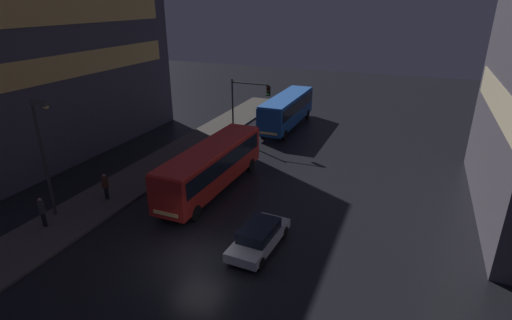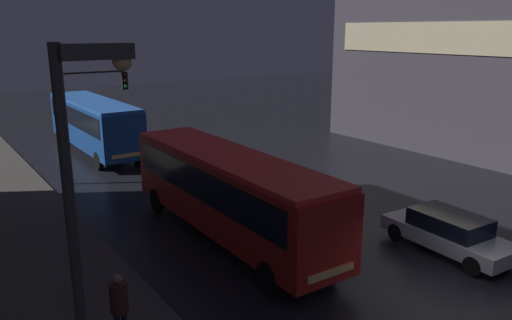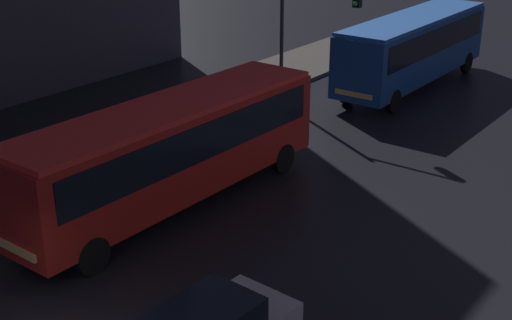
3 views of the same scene
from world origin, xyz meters
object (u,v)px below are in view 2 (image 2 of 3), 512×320
at_px(car_taxi, 449,232).
at_px(pedestrian_mid, 119,302).
at_px(bus_near, 228,187).
at_px(bus_far, 94,121).
at_px(traffic_light_main, 84,103).
at_px(street_lamp_sidewalk, 85,196).

bearing_deg(car_taxi, pedestrian_mid, -2.76).
bearing_deg(bus_near, car_taxi, 137.58).
height_order(bus_far, traffic_light_main, traffic_light_main).
bearing_deg(street_lamp_sidewalk, car_taxi, 7.21).
relative_size(bus_far, street_lamp_sidewalk, 1.52).
xyz_separation_m(bus_far, traffic_light_main, (-2.13, -5.61, 1.91)).
xyz_separation_m(bus_far, car_taxi, (5.39, -21.29, -1.31)).
relative_size(bus_far, car_taxi, 2.33).
distance_m(bus_far, car_taxi, 22.00).
height_order(bus_far, car_taxi, bus_far).
bearing_deg(street_lamp_sidewalk, pedestrian_mid, 64.80).
relative_size(car_taxi, traffic_light_main, 0.81).
bearing_deg(street_lamp_sidewalk, bus_near, 44.88).
height_order(bus_far, pedestrian_mid, bus_far).
distance_m(pedestrian_mid, traffic_light_main, 15.18).
bearing_deg(car_taxi, traffic_light_main, -61.06).
bearing_deg(pedestrian_mid, traffic_light_main, 59.40).
height_order(traffic_light_main, street_lamp_sidewalk, street_lamp_sidewalk).
xyz_separation_m(pedestrian_mid, traffic_light_main, (3.71, 14.48, 2.69)).
bearing_deg(bus_near, traffic_light_main, -78.35).
relative_size(pedestrian_mid, street_lamp_sidewalk, 0.25).
bearing_deg(bus_near, bus_far, -89.60).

